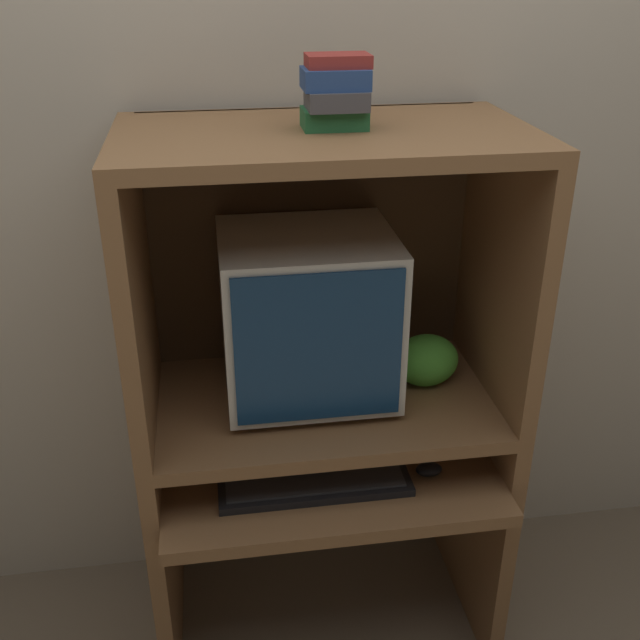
% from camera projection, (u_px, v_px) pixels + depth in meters
% --- Properties ---
extents(wall_back, '(6.00, 0.06, 2.60)m').
position_uv_depth(wall_back, '(306.00, 163.00, 1.99)').
color(wall_back, beige).
rests_on(wall_back, ground_plane).
extents(desk_base, '(0.93, 0.61, 0.61)m').
position_uv_depth(desk_base, '(327.00, 522.00, 2.07)').
color(desk_base, brown).
rests_on(desk_base, ground_plane).
extents(desk_monitor_shelf, '(0.93, 0.53, 0.16)m').
position_uv_depth(desk_monitor_shelf, '(324.00, 408.00, 1.96)').
color(desk_monitor_shelf, brown).
rests_on(desk_monitor_shelf, desk_base).
extents(hutch_upper, '(0.93, 0.53, 0.69)m').
position_uv_depth(hutch_upper, '(322.00, 230.00, 1.77)').
color(hutch_upper, brown).
rests_on(hutch_upper, desk_monitor_shelf).
extents(crt_monitor, '(0.42, 0.38, 0.43)m').
position_uv_depth(crt_monitor, '(308.00, 315.00, 1.86)').
color(crt_monitor, beige).
rests_on(crt_monitor, desk_monitor_shelf).
extents(keyboard, '(0.48, 0.16, 0.03)m').
position_uv_depth(keyboard, '(314.00, 481.00, 1.86)').
color(keyboard, black).
rests_on(keyboard, desk_base).
extents(mouse, '(0.07, 0.05, 0.03)m').
position_uv_depth(mouse, '(429.00, 469.00, 1.90)').
color(mouse, black).
rests_on(mouse, desk_base).
extents(snack_bag, '(0.17, 0.13, 0.14)m').
position_uv_depth(snack_bag, '(426.00, 360.00, 1.97)').
color(snack_bag, green).
rests_on(snack_bag, desk_monitor_shelf).
extents(book_stack, '(0.14, 0.11, 0.16)m').
position_uv_depth(book_stack, '(336.00, 93.00, 1.60)').
color(book_stack, '#236638').
rests_on(book_stack, hutch_upper).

